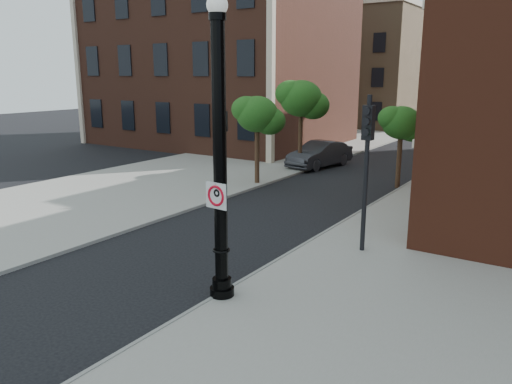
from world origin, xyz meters
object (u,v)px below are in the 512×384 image
Objects in this scene: no_parking_sign at (216,195)px; traffic_signal_left at (224,137)px; lamppost at (220,169)px; parked_car at (320,154)px; traffic_signal_right at (367,149)px.

no_parking_sign is 0.15× the size of traffic_signal_left.
parked_car is (-6.18, 17.91, -2.58)m from lamppost.
lamppost reaches higher than traffic_signal_right.
lamppost is 11.39× the size of no_parking_sign.
traffic_signal_left reaches higher than parked_car.
no_parking_sign is at bearing -84.84° from lamppost.
lamppost is 10.54m from traffic_signal_left.
traffic_signal_left is at bearing 126.67° from lamppost.
lamppost is 19.12m from parked_car.
traffic_signal_left is 8.67m from traffic_signal_right.
lamppost is at bearing -66.64° from traffic_signal_left.
traffic_signal_right is at bearing -48.72° from parked_car.
traffic_signal_right reaches higher than parked_car.
traffic_signal_left is 0.85× the size of traffic_signal_right.
no_parking_sign is at bearing -61.37° from parked_car.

